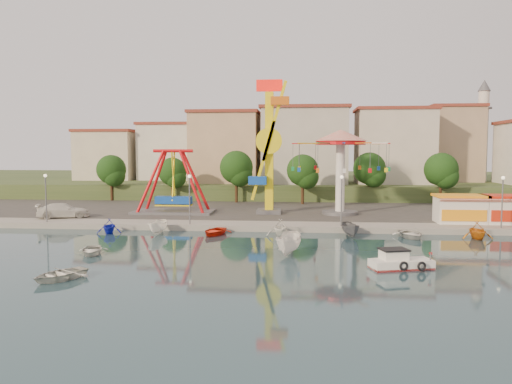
# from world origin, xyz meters

# --- Properties ---
(ground) EXTENTS (200.00, 200.00, 0.00)m
(ground) POSITION_xyz_m (0.00, 0.00, 0.00)
(ground) COLOR #16323D
(ground) RESTS_ON ground
(quay_deck) EXTENTS (200.00, 100.00, 0.60)m
(quay_deck) POSITION_xyz_m (0.00, 62.00, 0.30)
(quay_deck) COLOR #9E998E
(quay_deck) RESTS_ON ground
(asphalt_pad) EXTENTS (90.00, 28.00, 0.01)m
(asphalt_pad) POSITION_xyz_m (0.00, 30.00, 0.60)
(asphalt_pad) COLOR #4C4944
(asphalt_pad) RESTS_ON quay_deck
(hill_terrace) EXTENTS (200.00, 60.00, 3.00)m
(hill_terrace) POSITION_xyz_m (0.00, 67.00, 1.50)
(hill_terrace) COLOR #384C26
(hill_terrace) RESTS_ON ground
(pirate_ship_ride) EXTENTS (10.00, 5.00, 8.00)m
(pirate_ship_ride) POSITION_xyz_m (-12.13, 22.12, 4.39)
(pirate_ship_ride) COLOR #59595E
(pirate_ship_ride) RESTS_ON quay_deck
(kamikaze_tower) EXTENTS (4.06, 3.10, 16.50)m
(kamikaze_tower) POSITION_xyz_m (-0.01, 22.66, 8.59)
(kamikaze_tower) COLOR #59595E
(kamikaze_tower) RESTS_ON quay_deck
(wave_swinger) EXTENTS (11.60, 11.60, 10.40)m
(wave_swinger) POSITION_xyz_m (8.57, 22.70, 8.20)
(wave_swinger) COLOR #59595E
(wave_swinger) RESTS_ON quay_deck
(booth_left) EXTENTS (5.40, 3.78, 3.08)m
(booth_left) POSITION_xyz_m (20.97, 16.49, 2.16)
(booth_left) COLOR white
(booth_left) RESTS_ON quay_deck
(booth_mid) EXTENTS (5.40, 3.78, 3.08)m
(booth_mid) POSITION_xyz_m (26.01, 16.49, 2.16)
(booth_mid) COLOR white
(booth_mid) RESTS_ON quay_deck
(lamp_post_0) EXTENTS (0.14, 0.14, 5.00)m
(lamp_post_0) POSITION_xyz_m (-24.00, 13.00, 3.10)
(lamp_post_0) COLOR #59595E
(lamp_post_0) RESTS_ON quay_deck
(lamp_post_1) EXTENTS (0.14, 0.14, 5.00)m
(lamp_post_1) POSITION_xyz_m (-8.00, 13.00, 3.10)
(lamp_post_1) COLOR #59595E
(lamp_post_1) RESTS_ON quay_deck
(lamp_post_2) EXTENTS (0.14, 0.14, 5.00)m
(lamp_post_2) POSITION_xyz_m (8.00, 13.00, 3.10)
(lamp_post_2) COLOR #59595E
(lamp_post_2) RESTS_ON quay_deck
(lamp_post_3) EXTENTS (0.14, 0.14, 5.00)m
(lamp_post_3) POSITION_xyz_m (24.00, 13.00, 3.10)
(lamp_post_3) COLOR #59595E
(lamp_post_3) RESTS_ON quay_deck
(tree_0) EXTENTS (4.60, 4.60, 7.19)m
(tree_0) POSITION_xyz_m (-26.00, 36.98, 5.47)
(tree_0) COLOR #382314
(tree_0) RESTS_ON quay_deck
(tree_1) EXTENTS (4.35, 4.35, 6.80)m
(tree_1) POSITION_xyz_m (-16.00, 36.24, 5.20)
(tree_1) COLOR #382314
(tree_1) RESTS_ON quay_deck
(tree_2) EXTENTS (5.02, 5.02, 7.85)m
(tree_2) POSITION_xyz_m (-6.00, 35.81, 5.92)
(tree_2) COLOR #382314
(tree_2) RESTS_ON quay_deck
(tree_3) EXTENTS (4.68, 4.68, 7.32)m
(tree_3) POSITION_xyz_m (4.00, 34.36, 5.55)
(tree_3) COLOR #382314
(tree_3) RESTS_ON quay_deck
(tree_4) EXTENTS (4.86, 4.86, 7.60)m
(tree_4) POSITION_xyz_m (14.00, 37.35, 5.75)
(tree_4) COLOR #382314
(tree_4) RESTS_ON quay_deck
(tree_5) EXTENTS (4.83, 4.83, 7.54)m
(tree_5) POSITION_xyz_m (24.00, 35.54, 5.71)
(tree_5) COLOR #382314
(tree_5) RESTS_ON quay_deck
(building_0) EXTENTS (9.26, 9.53, 11.87)m
(building_0) POSITION_xyz_m (-33.37, 46.06, 8.93)
(building_0) COLOR beige
(building_0) RESTS_ON hill_terrace
(building_1) EXTENTS (12.33, 9.01, 8.63)m
(building_1) POSITION_xyz_m (-21.33, 51.38, 7.32)
(building_1) COLOR silver
(building_1) RESTS_ON hill_terrace
(building_2) EXTENTS (11.95, 9.28, 11.23)m
(building_2) POSITION_xyz_m (-8.19, 51.96, 8.62)
(building_2) COLOR tan
(building_2) RESTS_ON hill_terrace
(building_3) EXTENTS (12.59, 10.50, 9.20)m
(building_3) POSITION_xyz_m (5.60, 48.80, 7.60)
(building_3) COLOR beige
(building_3) RESTS_ON hill_terrace
(building_4) EXTENTS (10.75, 9.23, 9.24)m
(building_4) POSITION_xyz_m (19.07, 52.20, 7.62)
(building_4) COLOR beige
(building_4) RESTS_ON hill_terrace
(building_5) EXTENTS (12.77, 10.96, 11.21)m
(building_5) POSITION_xyz_m (32.37, 50.33, 8.61)
(building_5) COLOR tan
(building_5) RESTS_ON hill_terrace
(minaret) EXTENTS (2.80, 2.80, 18.00)m
(minaret) POSITION_xyz_m (36.00, 54.00, 12.55)
(minaret) COLOR silver
(minaret) RESTS_ON hill_terrace
(cabin_motorboat) EXTENTS (4.68, 2.79, 1.55)m
(cabin_motorboat) POSITION_xyz_m (10.90, -3.16, 0.41)
(cabin_motorboat) COLOR white
(cabin_motorboat) RESTS_ON ground
(rowboat_a) EXTENTS (3.18, 3.84, 0.69)m
(rowboat_a) POSITION_xyz_m (-13.03, -0.46, 0.34)
(rowboat_a) COLOR silver
(rowboat_a) RESTS_ON ground
(rowboat_b) EXTENTS (4.15, 4.52, 0.76)m
(rowboat_b) POSITION_xyz_m (-11.75, -8.40, 0.38)
(rowboat_b) COLOR silver
(rowboat_b) RESTS_ON ground
(skiff) EXTENTS (2.49, 4.92, 1.81)m
(skiff) POSITION_xyz_m (2.92, 0.74, 0.91)
(skiff) COLOR white
(skiff) RESTS_ON ground
(van) EXTENTS (6.31, 4.42, 1.70)m
(van) POSITION_xyz_m (-23.87, 16.58, 1.45)
(van) COLOR silver
(van) RESTS_ON quay_deck
(moored_boat_1) EXTENTS (3.03, 3.32, 1.50)m
(moored_boat_1) POSITION_xyz_m (-15.64, 9.80, 0.75)
(moored_boat_1) COLOR #1620C5
(moored_boat_1) RESTS_ON ground
(moored_boat_2) EXTENTS (1.62, 3.77, 1.43)m
(moored_boat_2) POSITION_xyz_m (-10.54, 9.80, 0.71)
(moored_boat_2) COLOR white
(moored_boat_2) RESTS_ON ground
(moored_boat_3) EXTENTS (3.56, 4.33, 0.78)m
(moored_boat_3) POSITION_xyz_m (-4.77, 9.80, 0.39)
(moored_boat_3) COLOR red
(moored_boat_3) RESTS_ON ground
(moored_boat_4) EXTENTS (2.91, 3.32, 1.67)m
(moored_boat_4) POSITION_xyz_m (1.81, 9.80, 0.84)
(moored_boat_4) COLOR white
(moored_boat_4) RESTS_ON ground
(moored_boat_5) EXTENTS (1.93, 3.92, 1.45)m
(moored_boat_5) POSITION_xyz_m (8.67, 9.80, 0.73)
(moored_boat_5) COLOR slate
(moored_boat_5) RESTS_ON ground
(moored_boat_6) EXTENTS (3.52, 4.39, 0.81)m
(moored_boat_6) POSITION_xyz_m (14.43, 9.80, 0.40)
(moored_boat_6) COLOR silver
(moored_boat_6) RESTS_ON ground
(moored_boat_7) EXTENTS (2.82, 3.26, 1.70)m
(moored_boat_7) POSITION_xyz_m (20.59, 9.80, 0.85)
(moored_boat_7) COLOR orange
(moored_boat_7) RESTS_ON ground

